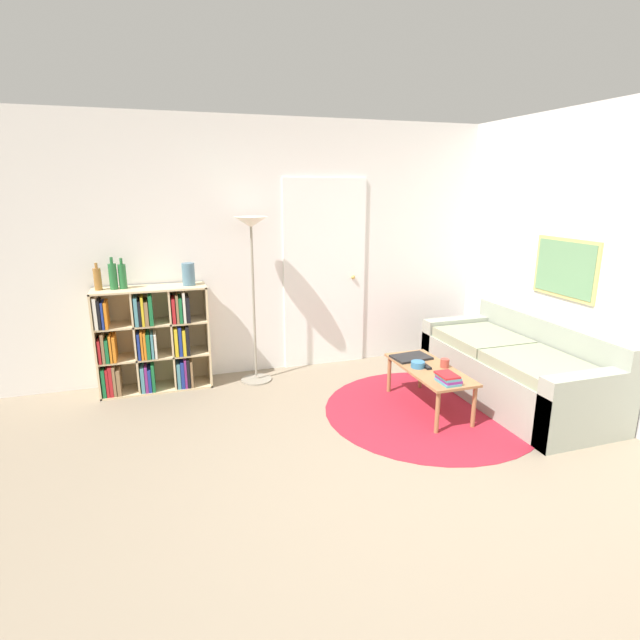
% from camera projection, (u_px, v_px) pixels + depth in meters
% --- Properties ---
extents(ground_plane, '(14.00, 14.00, 0.00)m').
position_uv_depth(ground_plane, '(408.00, 514.00, 3.03)').
color(ground_plane, gray).
extents(wall_back, '(7.34, 0.11, 2.60)m').
position_uv_depth(wall_back, '(292.00, 250.00, 5.24)').
color(wall_back, silver).
rests_on(wall_back, ground_plane).
extents(wall_right, '(0.08, 5.73, 2.60)m').
position_uv_depth(wall_right, '(558.00, 257.00, 4.61)').
color(wall_right, silver).
rests_on(wall_right, ground_plane).
extents(rug, '(1.87, 1.87, 0.01)m').
position_uv_depth(rug, '(430.00, 410.00, 4.44)').
color(rug, maroon).
rests_on(rug, ground_plane).
extents(bookshelf, '(1.04, 0.34, 1.01)m').
position_uv_depth(bookshelf, '(150.00, 341.00, 4.81)').
color(bookshelf, beige).
rests_on(bookshelf, ground_plane).
extents(floor_lamp, '(0.32, 0.32, 1.66)m').
position_uv_depth(floor_lamp, '(252.00, 247.00, 4.79)').
color(floor_lamp, gray).
rests_on(floor_lamp, ground_plane).
extents(couch, '(0.86, 1.89, 0.74)m').
position_uv_depth(couch, '(519.00, 370.00, 4.63)').
color(couch, gray).
rests_on(couch, ground_plane).
extents(coffee_table, '(0.42, 0.97, 0.38)m').
position_uv_depth(coffee_table, '(429.00, 373.00, 4.41)').
color(coffee_table, '#996B42').
rests_on(coffee_table, ground_plane).
extents(laptop, '(0.36, 0.26, 0.02)m').
position_uv_depth(laptop, '(411.00, 357.00, 4.64)').
color(laptop, black).
rests_on(laptop, coffee_table).
extents(bowl, '(0.12, 0.12, 0.05)m').
position_uv_depth(bowl, '(418.00, 364.00, 4.40)').
color(bowl, teal).
rests_on(bowl, coffee_table).
extents(book_stack_on_table, '(0.15, 0.20, 0.08)m').
position_uv_depth(book_stack_on_table, '(448.00, 378.00, 4.05)').
color(book_stack_on_table, teal).
rests_on(book_stack_on_table, coffee_table).
extents(cup, '(0.08, 0.08, 0.08)m').
position_uv_depth(cup, '(445.00, 363.00, 4.40)').
color(cup, '#A33D33').
rests_on(cup, coffee_table).
extents(remote, '(0.05, 0.18, 0.02)m').
position_uv_depth(remote, '(425.00, 366.00, 4.42)').
color(remote, black).
rests_on(remote, coffee_table).
extents(bottle_left, '(0.07, 0.07, 0.25)m').
position_uv_depth(bottle_left, '(98.00, 279.00, 4.54)').
color(bottle_left, olive).
rests_on(bottle_left, bookshelf).
extents(bottle_middle, '(0.07, 0.07, 0.30)m').
position_uv_depth(bottle_middle, '(113.00, 276.00, 4.57)').
color(bottle_middle, '#236633').
rests_on(bottle_middle, bookshelf).
extents(bottle_right, '(0.07, 0.07, 0.28)m').
position_uv_depth(bottle_right, '(122.00, 276.00, 4.60)').
color(bottle_right, '#236633').
rests_on(bottle_right, bookshelf).
extents(vase_on_shelf, '(0.12, 0.12, 0.21)m').
position_uv_depth(vase_on_shelf, '(188.00, 274.00, 4.76)').
color(vase_on_shelf, slate).
rests_on(vase_on_shelf, bookshelf).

